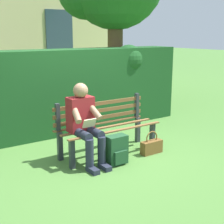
{
  "coord_description": "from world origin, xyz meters",
  "views": [
    {
      "loc": [
        2.72,
        4.06,
        1.89
      ],
      "look_at": [
        0.0,
        0.1,
        0.71
      ],
      "focal_mm": 51.6,
      "sensor_mm": 36.0,
      "label": 1
    }
  ],
  "objects": [
    {
      "name": "ground",
      "position": [
        0.0,
        0.0,
        0.0
      ],
      "size": [
        60.0,
        60.0,
        0.0
      ],
      "primitive_type": "plane",
      "color": "#477533"
    },
    {
      "name": "park_bench",
      "position": [
        0.0,
        -0.09,
        0.45
      ],
      "size": [
        1.67,
        0.55,
        0.88
      ],
      "color": "#2D3338",
      "rests_on": "ground"
    },
    {
      "name": "person_seated",
      "position": [
        0.49,
        0.1,
        0.64
      ],
      "size": [
        0.44,
        0.73,
        1.19
      ],
      "color": "maroon",
      "rests_on": "ground"
    },
    {
      "name": "hedge_backdrop",
      "position": [
        0.12,
        -1.53,
        0.83
      ],
      "size": [
        5.41,
        0.74,
        1.66
      ],
      "color": "#19471E",
      "rests_on": "ground"
    },
    {
      "name": "backpack",
      "position": [
        0.13,
        0.41,
        0.21
      ],
      "size": [
        0.31,
        0.26,
        0.44
      ],
      "color": "#1E4728",
      "rests_on": "ground"
    },
    {
      "name": "handbag",
      "position": [
        -0.58,
        0.38,
        0.12
      ],
      "size": [
        0.37,
        0.13,
        0.38
      ],
      "color": "brown",
      "rests_on": "ground"
    }
  ]
}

